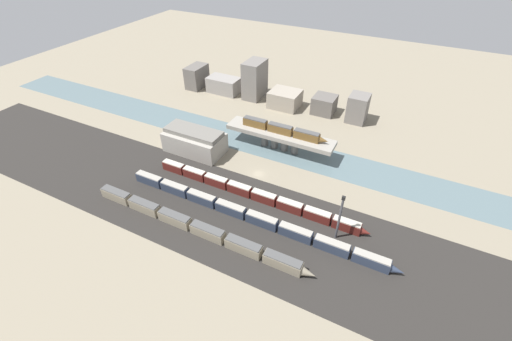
% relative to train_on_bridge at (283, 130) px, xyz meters
% --- Properties ---
extents(ground_plane, '(400.00, 400.00, 0.00)m').
position_rel_train_on_bridge_xyz_m(ground_plane, '(-1.32, -19.92, -9.70)').
color(ground_plane, gray).
extents(railbed_yard, '(280.00, 42.00, 0.01)m').
position_rel_train_on_bridge_xyz_m(railbed_yard, '(-1.32, -43.92, -9.70)').
color(railbed_yard, '#282623').
rests_on(railbed_yard, ground).
extents(river_water, '(320.00, 18.48, 0.01)m').
position_rel_train_on_bridge_xyz_m(river_water, '(-1.32, 0.00, -9.70)').
color(river_water, slate).
rests_on(river_water, ground).
extents(bridge, '(46.32, 9.33, 7.93)m').
position_rel_train_on_bridge_xyz_m(bridge, '(-1.32, 0.00, -3.52)').
color(bridge, gray).
rests_on(bridge, ground).
extents(train_on_bridge, '(37.21, 2.85, 3.64)m').
position_rel_train_on_bridge_xyz_m(train_on_bridge, '(0.00, 0.00, 0.00)').
color(train_on_bridge, brown).
rests_on(train_on_bridge, bridge).
extents(train_yard_near, '(79.06, 3.10, 3.83)m').
position_rel_train_on_bridge_xyz_m(train_yard_near, '(-6.15, -55.18, -7.82)').
color(train_yard_near, gray).
rests_on(train_yard_near, ground).
extents(train_yard_mid, '(95.85, 2.73, 3.79)m').
position_rel_train_on_bridge_xyz_m(train_yard_mid, '(6.95, -43.10, -7.84)').
color(train_yard_mid, '#2D384C').
rests_on(train_yard_mid, ground).
extents(train_yard_far, '(80.34, 2.71, 3.77)m').
position_rel_train_on_bridge_xyz_m(train_yard_far, '(3.42, -32.81, -7.85)').
color(train_yard_far, '#5B1E19').
rests_on(train_yard_far, ground).
extents(warehouse_building, '(24.63, 13.04, 10.19)m').
position_rel_train_on_bridge_xyz_m(warehouse_building, '(-32.26, -17.43, -4.86)').
color(warehouse_building, '#9E998E').
rests_on(warehouse_building, ground).
extents(signal_tower, '(1.00, 0.73, 17.07)m').
position_rel_train_on_bridge_xyz_m(signal_tower, '(34.50, -37.54, -0.99)').
color(signal_tower, '#4C4C51').
rests_on(signal_tower, ground).
extents(city_block_far_left, '(8.17, 13.65, 12.11)m').
position_rel_train_on_bridge_xyz_m(city_block_far_left, '(-68.93, 37.26, -3.65)').
color(city_block_far_left, '#605B56').
rests_on(city_block_far_left, ground).
extents(city_block_left, '(17.39, 10.16, 8.31)m').
position_rel_train_on_bridge_xyz_m(city_block_left, '(-51.63, 37.86, -5.54)').
color(city_block_left, gray).
rests_on(city_block_left, ground).
extents(city_block_center, '(8.99, 13.94, 19.59)m').
position_rel_train_on_bridge_xyz_m(city_block_center, '(-33.68, 40.30, 0.10)').
color(city_block_center, slate).
rests_on(city_block_center, ground).
extents(city_block_right, '(15.01, 12.88, 8.35)m').
position_rel_train_on_bridge_xyz_m(city_block_right, '(-14.72, 37.11, -5.52)').
color(city_block_right, gray).
rests_on(city_block_right, ground).
extents(city_block_far_right, '(10.76, 10.73, 8.65)m').
position_rel_train_on_bridge_xyz_m(city_block_far_right, '(5.25, 39.87, -5.38)').
color(city_block_far_right, '#605B56').
rests_on(city_block_far_right, ground).
extents(city_block_tall, '(8.85, 10.11, 13.08)m').
position_rel_train_on_bridge_xyz_m(city_block_tall, '(21.72, 39.07, -3.16)').
color(city_block_tall, slate).
rests_on(city_block_tall, ground).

